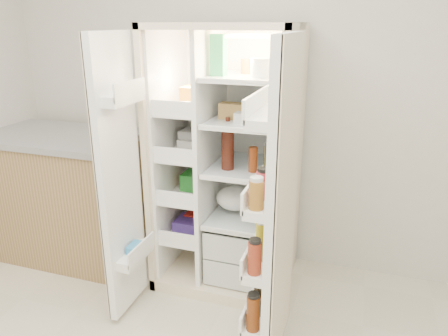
% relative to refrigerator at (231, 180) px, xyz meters
% --- Properties ---
extents(wall_back, '(4.00, 0.02, 2.70)m').
position_rel_refrigerator_xyz_m(wall_back, '(0.08, 0.35, 0.61)').
color(wall_back, silver).
rests_on(wall_back, floor).
extents(refrigerator, '(0.92, 0.70, 1.80)m').
position_rel_refrigerator_xyz_m(refrigerator, '(0.00, 0.00, 0.00)').
color(refrigerator, beige).
rests_on(refrigerator, floor).
extents(freezer_door, '(0.15, 0.40, 1.72)m').
position_rel_refrigerator_xyz_m(freezer_door, '(-0.51, -0.60, 0.15)').
color(freezer_door, white).
rests_on(freezer_door, floor).
extents(fridge_door, '(0.17, 0.58, 1.72)m').
position_rel_refrigerator_xyz_m(fridge_door, '(0.47, -0.69, 0.12)').
color(fridge_door, white).
rests_on(fridge_door, floor).
extents(kitchen_counter, '(1.38, 0.73, 1.00)m').
position_rel_refrigerator_xyz_m(kitchen_counter, '(-1.43, -0.10, -0.24)').
color(kitchen_counter, '#A07A50').
rests_on(kitchen_counter, floor).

